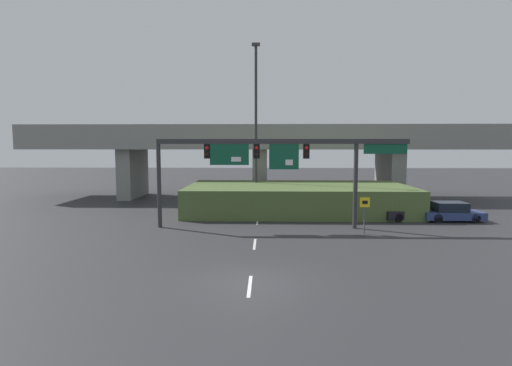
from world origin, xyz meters
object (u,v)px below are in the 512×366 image
(speed_limit_sign, at_px, (365,210))
(parked_sedan_mid_right, at_px, (451,212))
(signal_gantry, at_px, (273,156))
(parked_sedan_near_right, at_px, (408,210))
(highway_light_pole_near, at_px, (256,122))

(speed_limit_sign, relative_size, parked_sedan_mid_right, 0.55)
(signal_gantry, bearing_deg, parked_sedan_near_right, 18.37)
(speed_limit_sign, height_order, parked_sedan_near_right, speed_limit_sign)
(highway_light_pole_near, bearing_deg, parked_sedan_near_right, -26.33)
(signal_gantry, bearing_deg, speed_limit_sign, -16.43)
(parked_sedan_near_right, bearing_deg, speed_limit_sign, -145.67)
(parked_sedan_near_right, relative_size, parked_sedan_mid_right, 1.10)
(speed_limit_sign, xyz_separation_m, parked_sedan_mid_right, (7.29, 4.45, -0.88))
(speed_limit_sign, bearing_deg, highway_light_pole_near, 123.25)
(parked_sedan_near_right, bearing_deg, highway_light_pole_near, 139.40)
(speed_limit_sign, relative_size, parked_sedan_near_right, 0.50)
(signal_gantry, xyz_separation_m, speed_limit_sign, (5.62, -1.66, -3.25))
(parked_sedan_mid_right, bearing_deg, parked_sedan_near_right, 169.35)
(signal_gantry, bearing_deg, highway_light_pole_near, 98.43)
(parked_sedan_near_right, distance_m, parked_sedan_mid_right, 2.95)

